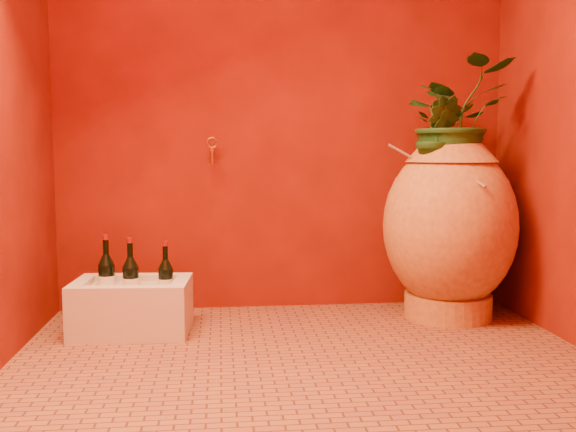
{
  "coord_description": "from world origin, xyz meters",
  "views": [
    {
      "loc": [
        -0.35,
        -2.6,
        0.88
      ],
      "look_at": [
        -0.04,
        0.35,
        0.58
      ],
      "focal_mm": 40.0,
      "sensor_mm": 36.0,
      "label": 1
    }
  ],
  "objects": [
    {
      "name": "wine_bottle_a",
      "position": [
        -0.79,
        0.52,
        0.26
      ],
      "size": [
        0.08,
        0.08,
        0.33
      ],
      "color": "black",
      "rests_on": "stone_basin"
    },
    {
      "name": "floor",
      "position": [
        0.0,
        0.0,
        0.0
      ],
      "size": [
        2.5,
        2.5,
        0.0
      ],
      "primitive_type": "plane",
      "color": "brown",
      "rests_on": "ground"
    },
    {
      "name": "plant_main",
      "position": [
        0.86,
        0.67,
        1.05
      ],
      "size": [
        0.65,
        0.6,
        0.62
      ],
      "primitive_type": "imported",
      "rotation": [
        0.0,
        0.0,
        0.24
      ],
      "color": "#1A4819",
      "rests_on": "amphora"
    },
    {
      "name": "wine_bottle_b",
      "position": [
        -0.91,
        0.57,
        0.26
      ],
      "size": [
        0.08,
        0.08,
        0.34
      ],
      "color": "black",
      "rests_on": "stone_basin"
    },
    {
      "name": "wall_back",
      "position": [
        0.0,
        1.0,
        1.25
      ],
      "size": [
        2.5,
        0.02,
        2.5
      ],
      "primitive_type": "cube",
      "color": "#5D1005",
      "rests_on": "ground"
    },
    {
      "name": "plant_side",
      "position": [
        0.75,
        0.58,
        0.96
      ],
      "size": [
        0.27,
        0.25,
        0.4
      ],
      "primitive_type": "imported",
      "rotation": [
        0.0,
        0.0,
        -0.37
      ],
      "color": "#1A4819",
      "rests_on": "amphora"
    },
    {
      "name": "wall_tap",
      "position": [
        -0.39,
        0.93,
        0.89
      ],
      "size": [
        0.06,
        0.13,
        0.15
      ],
      "color": "#9D6B24",
      "rests_on": "wall_back"
    },
    {
      "name": "amphora",
      "position": [
        0.85,
        0.65,
        0.5
      ],
      "size": [
        0.73,
        0.73,
        1.0
      ],
      "rotation": [
        0.0,
        0.0,
        -0.05
      ],
      "color": "gold",
      "rests_on": "floor"
    },
    {
      "name": "stone_basin",
      "position": [
        -0.79,
        0.53,
        0.12
      ],
      "size": [
        0.58,
        0.41,
        0.26
      ],
      "rotation": [
        0.0,
        0.0,
        -0.07
      ],
      "color": "beige",
      "rests_on": "floor"
    },
    {
      "name": "wine_bottle_c",
      "position": [
        -0.62,
        0.52,
        0.25
      ],
      "size": [
        0.08,
        0.08,
        0.31
      ],
      "color": "black",
      "rests_on": "stone_basin"
    }
  ]
}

